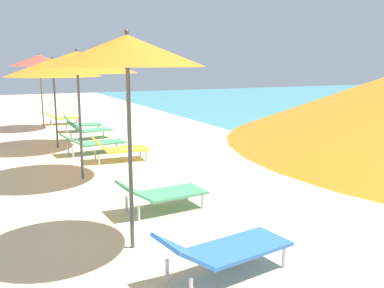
# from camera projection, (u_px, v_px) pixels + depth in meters

# --- Properties ---
(umbrella_fourth) EXTENTS (1.83, 1.83, 2.68)m
(umbrella_fourth) POSITION_uv_depth(u_px,v_px,m) (127.00, 51.00, 4.82)
(umbrella_fourth) COLOR #4C4C51
(umbrella_fourth) RESTS_ON ground
(lounger_fourth_shoreside) EXTENTS (1.42, 0.70, 0.52)m
(lounger_fourth_shoreside) POSITION_uv_depth(u_px,v_px,m) (162.00, 193.00, 6.57)
(lounger_fourth_shoreside) COLOR #4CA572
(lounger_fourth_shoreside) RESTS_ON ground
(lounger_fourth_inland) EXTENTS (1.61, 0.78, 0.59)m
(lounger_fourth_inland) POSITION_uv_depth(u_px,v_px,m) (224.00, 249.00, 4.51)
(lounger_fourth_inland) COLOR blue
(lounger_fourth_inland) RESTS_ON ground
(umbrella_fifth) EXTENTS (2.33, 2.33, 2.58)m
(umbrella_fifth) POSITION_uv_depth(u_px,v_px,m) (77.00, 62.00, 8.02)
(umbrella_fifth) COLOR #4C4C51
(umbrella_fifth) RESTS_ON ground
(lounger_fifth_shoreside) EXTENTS (1.35, 0.70, 0.62)m
(lounger_fifth_shoreside) POSITION_uv_depth(u_px,v_px,m) (119.00, 148.00, 9.93)
(lounger_fifth_shoreside) COLOR yellow
(lounger_fifth_shoreside) RESTS_ON ground
(umbrella_sixth) EXTENTS (2.53, 2.53, 2.48)m
(umbrella_sixth) POSITION_uv_depth(u_px,v_px,m) (53.00, 68.00, 11.11)
(umbrella_sixth) COLOR #4C4C51
(umbrella_sixth) RESTS_ON ground
(lounger_sixth_shoreside) EXTENTS (1.39, 0.81, 0.58)m
(lounger_sixth_shoreside) POSITION_uv_depth(u_px,v_px,m) (89.00, 129.00, 12.79)
(lounger_sixth_shoreside) COLOR #4CA572
(lounger_sixth_shoreside) RESTS_ON ground
(lounger_sixth_inland) EXTENTS (1.63, 0.72, 0.55)m
(lounger_sixth_inland) POSITION_uv_depth(u_px,v_px,m) (93.00, 142.00, 10.75)
(lounger_sixth_inland) COLOR #4CA572
(lounger_sixth_inland) RESTS_ON ground
(umbrella_farthest) EXTENTS (2.04, 2.04, 2.64)m
(umbrella_farthest) POSITION_uv_depth(u_px,v_px,m) (39.00, 61.00, 14.38)
(umbrella_farthest) COLOR olive
(umbrella_farthest) RESTS_ON ground
(lounger_farthest_shoreside) EXTENTS (1.28, 0.64, 0.47)m
(lounger_farthest_shoreside) POSITION_uv_depth(u_px,v_px,m) (63.00, 117.00, 15.93)
(lounger_farthest_shoreside) COLOR yellow
(lounger_farthest_shoreside) RESTS_ON ground
(lounger_farthest_inland) EXTENTS (1.31, 0.80, 0.58)m
(lounger_farthest_inland) POSITION_uv_depth(u_px,v_px,m) (81.00, 123.00, 14.23)
(lounger_farthest_inland) COLOR #4CA572
(lounger_farthest_inland) RESTS_ON ground
(cooler_box) EXTENTS (0.49, 0.42, 0.35)m
(cooler_box) POSITION_uv_depth(u_px,v_px,m) (242.00, 138.00, 11.95)
(cooler_box) COLOR #338C59
(cooler_box) RESTS_ON ground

